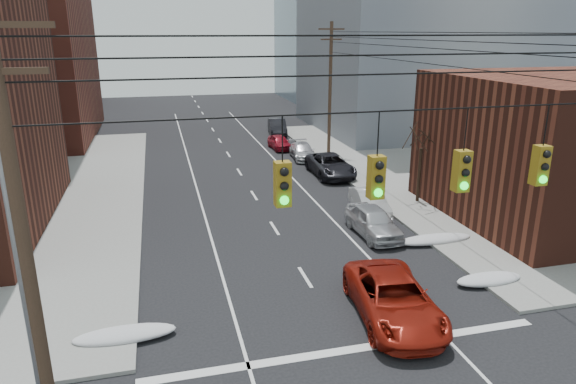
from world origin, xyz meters
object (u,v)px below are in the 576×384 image
parked_car_a (373,221)px  parked_car_d (303,151)px  parked_car_b (370,202)px  parked_car_c (330,165)px  lot_car_a (0,193)px  parked_car_e (279,142)px  parked_car_f (277,127)px  lot_car_b (9,175)px  red_pickup (394,299)px

parked_car_a → parked_car_d: size_ratio=1.01×
parked_car_b → parked_car_c: parked_car_c is taller
lot_car_a → parked_car_d: bearing=-48.0°
parked_car_c → parked_car_e: 9.71m
parked_car_c → parked_car_e: parked_car_c is taller
parked_car_b → parked_car_f: bearing=96.0°
parked_car_e → lot_car_a: bearing=-154.0°
parked_car_c → parked_car_e: bearing=99.7°
parked_car_a → lot_car_b: size_ratio=0.99×
red_pickup → lot_car_a: (-17.62, 17.71, 0.04)m
parked_car_b → parked_car_c: (0.48, 8.48, 0.08)m
parked_car_d → parked_car_e: 4.16m
parked_car_c → lot_car_b: size_ratio=1.24×
parked_car_c → parked_car_f: 16.38m
parked_car_c → parked_car_f: parked_car_f is taller
parked_car_b → red_pickup: bearing=-102.0°
parked_car_a → lot_car_b: 25.26m
parked_car_e → red_pickup: bearing=-98.2°
parked_car_b → lot_car_b: bearing=159.3°
parked_car_a → parked_car_b: (1.12, 3.11, -0.06)m
red_pickup → lot_car_b: size_ratio=1.28×
red_pickup → parked_car_c: bearing=84.8°
parked_car_a → lot_car_a: bearing=152.8°
lot_car_b → parked_car_a: bearing=-145.3°
parked_car_d → lot_car_b: (-21.79, -2.73, 0.14)m
red_pickup → parked_car_a: size_ratio=1.30×
parked_car_c → parked_car_d: parked_car_c is taller
parked_car_a → parked_car_f: (1.39, 27.97, 0.02)m
parked_car_e → lot_car_b: bearing=-165.1°
lot_car_a → lot_car_b: bearing=30.4°
parked_car_b → parked_car_d: (-0.08, 14.03, -0.06)m
parked_car_b → parked_car_f: size_ratio=0.90×
parked_car_e → lot_car_b: (-20.75, -6.76, 0.15)m
parked_car_d → parked_car_f: 10.84m
parked_car_c → lot_car_b: 22.53m
parked_car_a → parked_car_b: 3.31m
lot_car_b → red_pickup: bearing=-161.2°
parked_car_f → parked_car_c: bearing=-81.6°
lot_car_b → parked_car_d: bearing=-103.4°
red_pickup → parked_car_c: 19.82m
red_pickup → parked_car_d: (3.60, 24.92, -0.16)m
parked_car_e → parked_car_d: bearing=-78.7°
red_pickup → parked_car_f: size_ratio=1.22×
parked_car_a → lot_car_b: bearing=144.2°
parked_car_a → parked_car_e: parked_car_a is taller
parked_car_f → lot_car_b: (-22.14, -13.56, -0.00)m
red_pickup → parked_car_d: 25.18m
parked_car_c → lot_car_b: (-22.35, 2.81, -0.00)m
lot_car_b → parked_car_e: bearing=-92.5°
red_pickup → parked_car_d: bearing=88.7°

